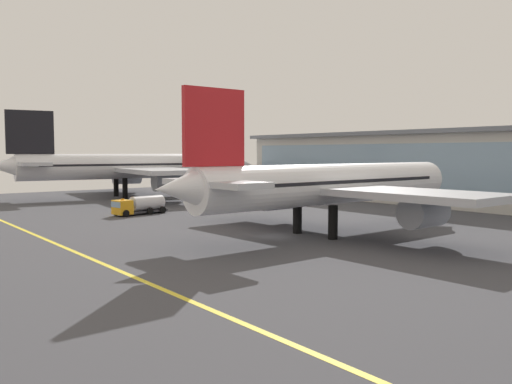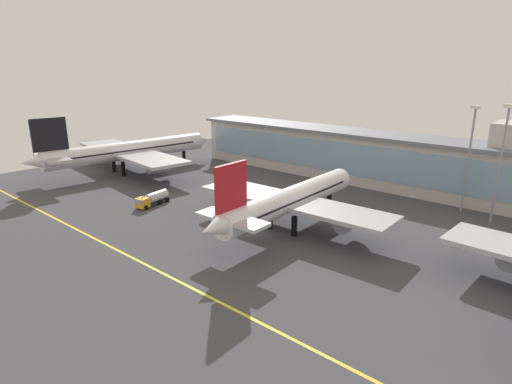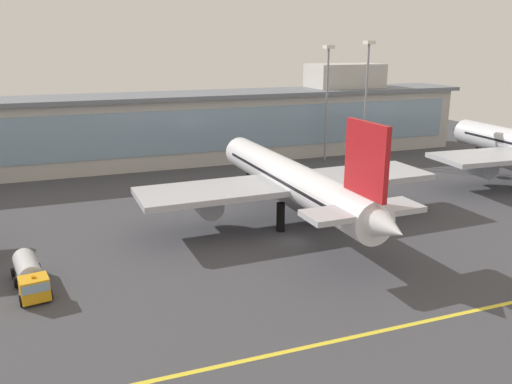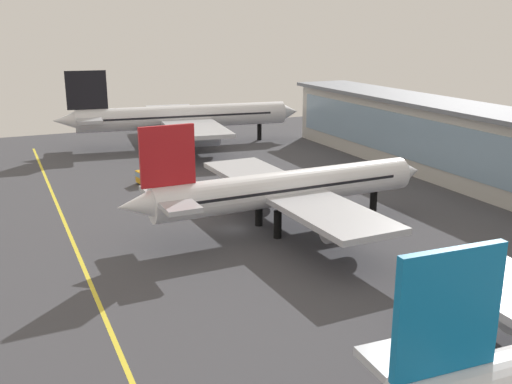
{
  "view_description": "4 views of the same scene",
  "coord_description": "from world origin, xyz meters",
  "px_view_note": "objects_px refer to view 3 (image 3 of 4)",
  "views": [
    {
      "loc": [
        48.26,
        -40.01,
        9.9
      ],
      "look_at": [
        -5.27,
        1.23,
        4.88
      ],
      "focal_mm": 37.83,
      "sensor_mm": 36.0,
      "label": 1
    },
    {
      "loc": [
        48.98,
        -56.79,
        30.93
      ],
      "look_at": [
        -9.42,
        9.98,
        4.41
      ],
      "focal_mm": 29.34,
      "sensor_mm": 36.0,
      "label": 2
    },
    {
      "loc": [
        -25.77,
        -55.46,
        23.99
      ],
      "look_at": [
        -3.03,
        5.57,
        5.14
      ],
      "focal_mm": 36.54,
      "sensor_mm": 36.0,
      "label": 3
    },
    {
      "loc": [
        73.93,
        -30.05,
        28.41
      ],
      "look_at": [
        -4.27,
        5.09,
        3.87
      ],
      "focal_mm": 41.44,
      "sensor_mm": 36.0,
      "label": 4
    }
  ],
  "objects_px": {
    "apron_light_mast_west": "(367,84)",
    "airliner_near_right": "(292,180)",
    "baggage_tug_near": "(30,276)",
    "apron_light_mast_centre": "(327,86)"
  },
  "relations": [
    {
      "from": "baggage_tug_near",
      "to": "apron_light_mast_west",
      "type": "xyz_separation_m",
      "value": [
        62.41,
        39.17,
        14.26
      ]
    },
    {
      "from": "airliner_near_right",
      "to": "apron_light_mast_centre",
      "type": "xyz_separation_m",
      "value": [
        22.74,
        33.43,
        9.38
      ]
    },
    {
      "from": "apron_light_mast_west",
      "to": "apron_light_mast_centre",
      "type": "relative_size",
      "value": 1.04
    },
    {
      "from": "baggage_tug_near",
      "to": "apron_light_mast_centre",
      "type": "distance_m",
      "value": 71.66
    },
    {
      "from": "apron_light_mast_west",
      "to": "airliner_near_right",
      "type": "bearing_deg",
      "value": -134.99
    },
    {
      "from": "baggage_tug_near",
      "to": "apron_light_mast_centre",
      "type": "relative_size",
      "value": 0.4
    },
    {
      "from": "baggage_tug_near",
      "to": "apron_light_mast_west",
      "type": "bearing_deg",
      "value": 112.38
    },
    {
      "from": "baggage_tug_near",
      "to": "apron_light_mast_west",
      "type": "height_order",
      "value": "apron_light_mast_west"
    },
    {
      "from": "airliner_near_right",
      "to": "baggage_tug_near",
      "type": "bearing_deg",
      "value": 104.48
    },
    {
      "from": "baggage_tug_near",
      "to": "apron_light_mast_west",
      "type": "distance_m",
      "value": 75.05
    }
  ]
}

